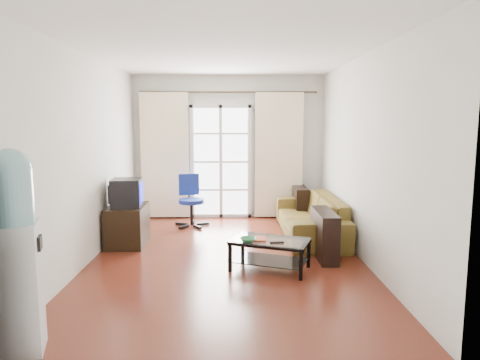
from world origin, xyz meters
name	(u,v)px	position (x,y,z in m)	size (l,w,h in m)	color
floor	(227,258)	(0.00, 0.00, 0.00)	(5.20, 5.20, 0.00)	maroon
ceiling	(226,52)	(0.00, 0.00, 2.70)	(5.20, 5.20, 0.00)	white
wall_back	(229,147)	(0.00, 2.60, 1.35)	(3.60, 0.02, 2.70)	silver
wall_front	(220,190)	(0.00, -2.60, 1.35)	(3.60, 0.02, 2.70)	silver
wall_left	(88,159)	(-1.80, 0.00, 1.35)	(0.02, 5.20, 2.70)	silver
wall_right	(363,159)	(1.80, 0.00, 1.35)	(0.02, 5.20, 2.70)	silver
french_door	(221,162)	(-0.15, 2.54, 1.07)	(1.16, 0.06, 2.15)	white
curtain_rod	(228,92)	(0.00, 2.50, 2.38)	(0.04, 0.04, 3.30)	#4C3F2D
curtain_left	(165,156)	(-1.20, 2.48, 1.20)	(0.90, 0.07, 2.35)	#FFF0CD
curtain_right	(279,156)	(0.95, 2.48, 1.20)	(0.90, 0.07, 2.35)	#FFF0CD
radiator	(270,201)	(0.80, 2.50, 0.33)	(0.64, 0.12, 0.64)	#9E9DA0
sofa	(310,216)	(1.32, 1.15, 0.32)	(0.87, 2.21, 0.65)	brown
coffee_table	(270,250)	(0.54, -0.45, 0.25)	(1.07, 0.83, 0.38)	silver
bowl	(248,240)	(0.27, -0.53, 0.41)	(0.21, 0.21, 0.05)	#328B4E
book	(252,239)	(0.32, -0.45, 0.39)	(0.17, 0.23, 0.02)	#9B3713
remote	(277,242)	(0.61, -0.60, 0.39)	(0.17, 0.05, 0.02)	black
tv_stand	(128,225)	(-1.50, 0.70, 0.29)	(0.54, 0.80, 0.59)	black
crt_tv	(126,193)	(-1.50, 0.64, 0.80)	(0.49, 0.48, 0.41)	black
task_chair	(191,211)	(-0.66, 1.83, 0.27)	(0.78, 0.78, 0.91)	black
water_cooler	(15,249)	(-1.60, -2.35, 0.85)	(0.41, 0.41, 1.63)	silver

